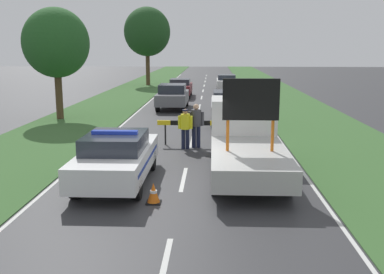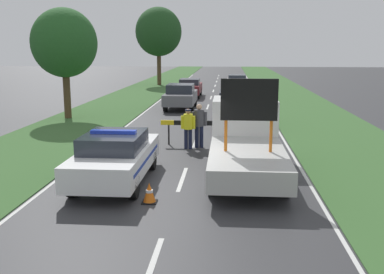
{
  "view_description": "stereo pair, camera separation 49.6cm",
  "coord_description": "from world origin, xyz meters",
  "px_view_note": "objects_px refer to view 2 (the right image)",
  "views": [
    {
      "loc": [
        0.85,
        -12.36,
        3.95
      ],
      "look_at": [
        0.21,
        1.78,
        1.1
      ],
      "focal_mm": 42.0,
      "sensor_mm": 36.0,
      "label": 1
    },
    {
      "loc": [
        1.35,
        -12.33,
        3.95
      ],
      "look_at": [
        0.21,
        1.78,
        1.1
      ],
      "focal_mm": 42.0,
      "sensor_mm": 36.0,
      "label": 2
    }
  ],
  "objects_px": {
    "work_truck": "(246,138)",
    "road_barrier": "(200,125)",
    "queued_car_sedan_silver": "(235,107)",
    "queued_car_wagon_maroon": "(190,87)",
    "police_car": "(115,157)",
    "roadside_tree_near_right": "(159,32)",
    "traffic_cone_near_police": "(149,193)",
    "roadside_tree_near_left": "(64,43)",
    "police_officer": "(188,125)",
    "pedestrian_civilian": "(199,122)",
    "queued_car_suv_grey": "(181,96)",
    "queued_car_van_white": "(237,82)",
    "traffic_cone_centre_front": "(113,141)"
  },
  "relations": [
    {
      "from": "work_truck",
      "to": "road_barrier",
      "type": "xyz_separation_m",
      "value": [
        -1.7,
        3.61,
        -0.19
      ]
    },
    {
      "from": "queued_car_sedan_silver",
      "to": "queued_car_wagon_maroon",
      "type": "height_order",
      "value": "queued_car_sedan_silver"
    },
    {
      "from": "police_car",
      "to": "roadside_tree_near_right",
      "type": "bearing_deg",
      "value": 101.99
    },
    {
      "from": "police_car",
      "to": "traffic_cone_near_police",
      "type": "bearing_deg",
      "value": -47.39
    },
    {
      "from": "queued_car_wagon_maroon",
      "to": "roadside_tree_near_right",
      "type": "height_order",
      "value": "roadside_tree_near_right"
    },
    {
      "from": "queued_car_wagon_maroon",
      "to": "roadside_tree_near_left",
      "type": "relative_size",
      "value": 0.73
    },
    {
      "from": "police_officer",
      "to": "roadside_tree_near_right",
      "type": "height_order",
      "value": "roadside_tree_near_right"
    },
    {
      "from": "police_officer",
      "to": "pedestrian_civilian",
      "type": "xyz_separation_m",
      "value": [
        0.42,
        0.26,
        0.08
      ]
    },
    {
      "from": "traffic_cone_near_police",
      "to": "police_officer",
      "type": "bearing_deg",
      "value": 85.99
    },
    {
      "from": "roadside_tree_near_left",
      "to": "roadside_tree_near_right",
      "type": "bearing_deg",
      "value": 85.64
    },
    {
      "from": "traffic_cone_near_police",
      "to": "police_car",
      "type": "bearing_deg",
      "value": 127.18
    },
    {
      "from": "queued_car_suv_grey",
      "to": "queued_car_wagon_maroon",
      "type": "distance_m",
      "value": 7.03
    },
    {
      "from": "work_truck",
      "to": "traffic_cone_near_police",
      "type": "bearing_deg",
      "value": 54.77
    },
    {
      "from": "roadside_tree_near_left",
      "to": "queued_car_suv_grey",
      "type": "bearing_deg",
      "value": 37.39
    },
    {
      "from": "road_barrier",
      "to": "queued_car_van_white",
      "type": "bearing_deg",
      "value": 92.92
    },
    {
      "from": "road_barrier",
      "to": "traffic_cone_centre_front",
      "type": "xyz_separation_m",
      "value": [
        -3.4,
        -0.85,
        -0.55
      ]
    },
    {
      "from": "work_truck",
      "to": "traffic_cone_centre_front",
      "type": "distance_m",
      "value": 5.85
    },
    {
      "from": "traffic_cone_centre_front",
      "to": "queued_car_sedan_silver",
      "type": "xyz_separation_m",
      "value": [
        4.87,
        5.99,
        0.6
      ]
    },
    {
      "from": "queued_car_suv_grey",
      "to": "queued_car_van_white",
      "type": "bearing_deg",
      "value": -106.98
    },
    {
      "from": "roadside_tree_near_left",
      "to": "roadside_tree_near_right",
      "type": "distance_m",
      "value": 22.69
    },
    {
      "from": "traffic_cone_centre_front",
      "to": "queued_car_wagon_maroon",
      "type": "height_order",
      "value": "queued_car_wagon_maroon"
    },
    {
      "from": "queued_car_van_white",
      "to": "road_barrier",
      "type": "bearing_deg",
      "value": 85.38
    },
    {
      "from": "traffic_cone_near_police",
      "to": "queued_car_sedan_silver",
      "type": "bearing_deg",
      "value": 79.12
    },
    {
      "from": "work_truck",
      "to": "traffic_cone_centre_front",
      "type": "xyz_separation_m",
      "value": [
        -5.1,
        2.77,
        -0.74
      ]
    },
    {
      "from": "queued_car_sedan_silver",
      "to": "queued_car_van_white",
      "type": "relative_size",
      "value": 0.94
    },
    {
      "from": "queued_car_wagon_maroon",
      "to": "work_truck",
      "type": "bearing_deg",
      "value": 99.62
    },
    {
      "from": "queued_car_van_white",
      "to": "police_officer",
      "type": "bearing_deg",
      "value": 84.51
    },
    {
      "from": "work_truck",
      "to": "police_officer",
      "type": "bearing_deg",
      "value": -51.81
    },
    {
      "from": "road_barrier",
      "to": "police_officer",
      "type": "height_order",
      "value": "police_officer"
    },
    {
      "from": "roadside_tree_near_right",
      "to": "queued_car_wagon_maroon",
      "type": "bearing_deg",
      "value": -69.34
    },
    {
      "from": "traffic_cone_centre_front",
      "to": "roadside_tree_near_left",
      "type": "height_order",
      "value": "roadside_tree_near_left"
    },
    {
      "from": "roadside_tree_near_right",
      "to": "work_truck",
      "type": "bearing_deg",
      "value": -76.5
    },
    {
      "from": "work_truck",
      "to": "roadside_tree_near_left",
      "type": "xyz_separation_m",
      "value": [
        -9.54,
        9.99,
        3.11
      ]
    },
    {
      "from": "pedestrian_civilian",
      "to": "queued_car_sedan_silver",
      "type": "distance_m",
      "value": 5.82
    },
    {
      "from": "queued_car_van_white",
      "to": "roadside_tree_near_left",
      "type": "relative_size",
      "value": 0.77
    },
    {
      "from": "traffic_cone_centre_front",
      "to": "queued_car_suv_grey",
      "type": "relative_size",
      "value": 0.14
    },
    {
      "from": "queued_car_suv_grey",
      "to": "queued_car_van_white",
      "type": "xyz_separation_m",
      "value": [
        3.85,
        12.6,
        -0.06
      ]
    },
    {
      "from": "police_officer",
      "to": "roadside_tree_near_right",
      "type": "bearing_deg",
      "value": -52.51
    },
    {
      "from": "road_barrier",
      "to": "queued_car_van_white",
      "type": "height_order",
      "value": "queued_car_van_white"
    },
    {
      "from": "pedestrian_civilian",
      "to": "traffic_cone_centre_front",
      "type": "relative_size",
      "value": 2.92
    },
    {
      "from": "roadside_tree_near_right",
      "to": "queued_car_sedan_silver",
      "type": "bearing_deg",
      "value": -72.32
    },
    {
      "from": "police_car",
      "to": "police_officer",
      "type": "xyz_separation_m",
      "value": [
        1.74,
        4.59,
        0.17
      ]
    },
    {
      "from": "police_car",
      "to": "police_officer",
      "type": "bearing_deg",
      "value": 74.62
    },
    {
      "from": "queued_car_sedan_silver",
      "to": "queued_car_van_white",
      "type": "bearing_deg",
      "value": -91.34
    },
    {
      "from": "work_truck",
      "to": "queued_car_van_white",
      "type": "bearing_deg",
      "value": -88.78
    },
    {
      "from": "queued_car_sedan_silver",
      "to": "roadside_tree_near_left",
      "type": "xyz_separation_m",
      "value": [
        -9.31,
        1.23,
        3.26
      ]
    },
    {
      "from": "police_officer",
      "to": "traffic_cone_centre_front",
      "type": "relative_size",
      "value": 2.65
    },
    {
      "from": "police_car",
      "to": "roadside_tree_near_right",
      "type": "height_order",
      "value": "roadside_tree_near_right"
    },
    {
      "from": "queued_car_van_white",
      "to": "police_car",
      "type": "bearing_deg",
      "value": 81.95
    },
    {
      "from": "work_truck",
      "to": "police_officer",
      "type": "height_order",
      "value": "work_truck"
    }
  ]
}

